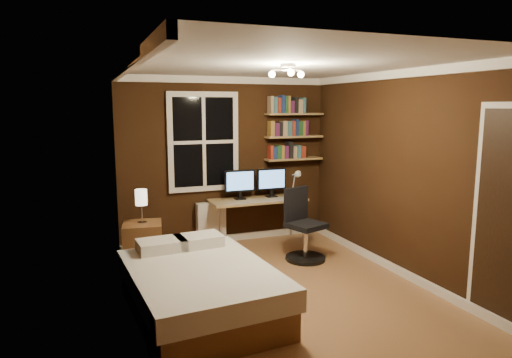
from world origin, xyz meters
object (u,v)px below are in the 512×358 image
object	(u,v)px
office_chair	(303,233)
nightstand	(143,246)
bed	(200,289)
monitor_left	(240,185)
monitor_right	(271,183)
desk_lamp	(296,183)
bedside_lamp	(141,206)
radiator	(211,224)
desk	(258,203)

from	to	relation	value
office_chair	nightstand	bearing A→B (deg)	149.51
bed	monitor_left	world-z (taller)	monitor_left
monitor_right	desk_lamp	world-z (taller)	monitor_right
bedside_lamp	desk_lamp	xyz separation A→B (m)	(2.36, 0.40, 0.10)
bed	desk_lamp	xyz separation A→B (m)	(2.00, 1.96, 0.64)
bedside_lamp	office_chair	size ratio (longest dim) A/B	0.44
desk_lamp	office_chair	world-z (taller)	desk_lamp
radiator	office_chair	xyz separation A→B (m)	(1.00, -1.08, 0.05)
bed	radiator	bearing A→B (deg)	67.37
bedside_lamp	monitor_right	distance (m)	2.10
monitor_left	monitor_right	world-z (taller)	same
radiator	monitor_right	bearing A→B (deg)	-6.35
radiator	monitor_left	xyz separation A→B (m)	(0.43, -0.10, 0.59)
desk	monitor_left	distance (m)	0.39
nightstand	desk_lamp	bearing A→B (deg)	18.73
bed	office_chair	xyz separation A→B (m)	(1.72, 1.14, 0.10)
bedside_lamp	monitor_right	size ratio (longest dim) A/B	0.93
radiator	desk	xyz separation A→B (m)	(0.69, -0.18, 0.31)
monitor_left	monitor_right	xyz separation A→B (m)	(0.51, 0.00, 0.00)
monitor_left	monitor_right	size ratio (longest dim) A/B	1.00
bed	desk_lamp	bearing A→B (deg)	39.88
bedside_lamp	desk	world-z (taller)	bedside_lamp
radiator	monitor_left	size ratio (longest dim) A/B	1.38
bedside_lamp	desk_lamp	size ratio (longest dim) A/B	0.99
bedside_lamp	office_chair	bearing A→B (deg)	-11.51
monitor_left	bedside_lamp	bearing A→B (deg)	-159.87
desk_lamp	bedside_lamp	bearing A→B (deg)	-170.37
monitor_left	radiator	bearing A→B (deg)	166.24
nightstand	desk	bearing A→B (deg)	24.30
bedside_lamp	monitor_right	world-z (taller)	monitor_right
nightstand	monitor_right	world-z (taller)	monitor_right
desk	monitor_right	xyz separation A→B (m)	(0.25, 0.07, 0.28)
bed	monitor_right	bearing A→B (deg)	47.25
bed	desk	distance (m)	2.51
monitor_left	bed	bearing A→B (deg)	-118.59
desk	desk_lamp	world-z (taller)	desk_lamp
desk	office_chair	bearing A→B (deg)	-71.03
bed	radiator	world-z (taller)	radiator
nightstand	bedside_lamp	xyz separation A→B (m)	(0.00, 0.00, 0.52)
radiator	desk	world-z (taller)	desk
radiator	monitor_left	world-z (taller)	monitor_left
desk_lamp	office_chair	bearing A→B (deg)	-108.59
monitor_left	office_chair	world-z (taller)	monitor_left
radiator	desk	distance (m)	0.77
bedside_lamp	monitor_right	xyz separation A→B (m)	(2.02, 0.55, 0.10)
nightstand	monitor_left	xyz separation A→B (m)	(1.51, 0.55, 0.61)
desk_lamp	desk	bearing A→B (deg)	172.16
desk	monitor_right	distance (m)	0.39
monitor_left	desk_lamp	world-z (taller)	monitor_left
bed	desk	bearing A→B (deg)	50.79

